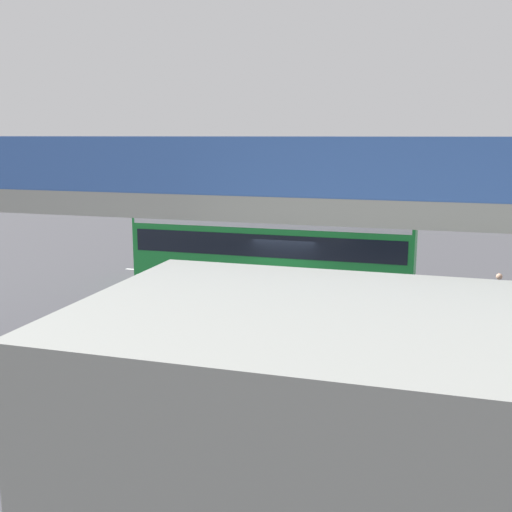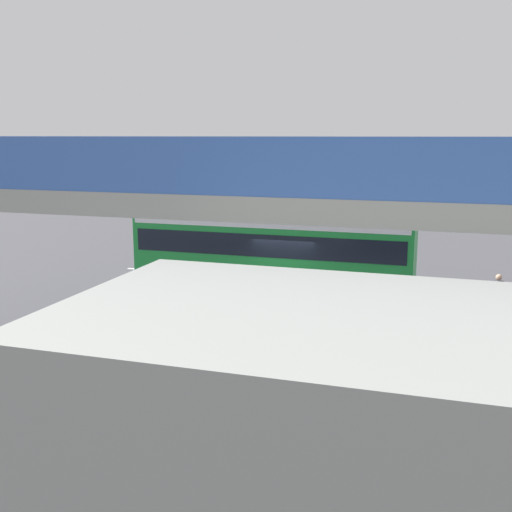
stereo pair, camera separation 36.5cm
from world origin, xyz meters
name	(u,v)px [view 2 (the right image)]	position (x,y,z in m)	size (l,w,h in m)	color
ground	(286,299)	(0.00, 0.00, 0.00)	(80.00, 80.00, 0.00)	#424247
city_bus	(272,249)	(0.80, -0.75, 1.88)	(11.54, 2.85, 3.15)	#1E8C38
pedestrian	(497,299)	(-7.88, 1.02, 0.89)	(0.38, 0.38, 1.79)	#2D2D38
traffic_sign	(330,237)	(-0.90, -4.41, 1.89)	(0.08, 0.60, 2.80)	slate
lane_dash_leftmost	(492,295)	(-8.00, -3.26, 0.00)	(2.00, 0.20, 0.01)	silver
lane_dash_left	(394,287)	(-4.00, -3.26, 0.00)	(2.00, 0.20, 0.01)	silver
lane_dash_centre	(304,281)	(0.00, -3.26, 0.00)	(2.00, 0.20, 0.01)	silver
lane_dash_right	(222,275)	(4.00, -3.26, 0.00)	(2.00, 0.20, 0.01)	silver
lane_dash_rightmost	(146,270)	(8.00, -3.26, 0.00)	(2.00, 0.20, 0.01)	silver
pedestrian_overpass	(159,215)	(0.00, 11.17, 4.80)	(28.85, 2.60, 6.49)	gray
station_building	(379,461)	(-5.39, 15.44, 2.10)	(9.00, 5.04, 4.20)	gray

